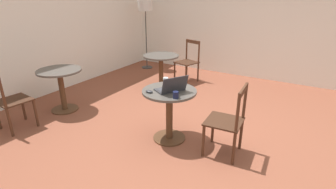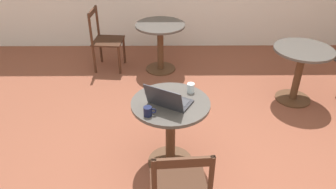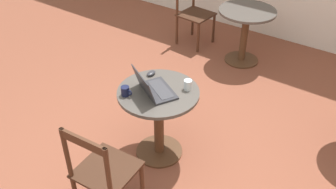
{
  "view_description": "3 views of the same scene",
  "coord_description": "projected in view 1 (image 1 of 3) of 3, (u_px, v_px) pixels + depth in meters",
  "views": [
    {
      "loc": [
        -2.86,
        -1.3,
        1.89
      ],
      "look_at": [
        0.04,
        0.45,
        0.55
      ],
      "focal_mm": 28.0,
      "sensor_mm": 36.0,
      "label": 1
    },
    {
      "loc": [
        -0.21,
        -2.11,
        2.28
      ],
      "look_at": [
        -0.18,
        0.61,
        0.6
      ],
      "focal_mm": 35.0,
      "sensor_mm": 36.0,
      "label": 2
    },
    {
      "loc": [
        1.38,
        -1.76,
        2.54
      ],
      "look_at": [
        -0.17,
        0.45,
        0.59
      ],
      "focal_mm": 40.0,
      "sensor_mm": 36.0,
      "label": 3
    }
  ],
  "objects": [
    {
      "name": "ground_plane",
      "position": [
        194.0,
        139.0,
        3.6
      ],
      "size": [
        16.0,
        16.0,
        0.0
      ],
      "primitive_type": "plane",
      "color": "brown"
    },
    {
      "name": "wall_back",
      "position": [
        33.0,
        24.0,
        4.65
      ],
      "size": [
        9.4,
        0.06,
        2.7
      ],
      "color": "white",
      "rests_on": "ground_plane"
    },
    {
      "name": "wall_side",
      "position": [
        261.0,
        18.0,
        5.67
      ],
      "size": [
        0.06,
        9.4,
        2.7
      ],
      "color": "white",
      "rests_on": "ground_plane"
    },
    {
      "name": "cafe_table_near",
      "position": [
        169.0,
        105.0,
        3.42
      ],
      "size": [
        0.7,
        0.7,
        0.71
      ],
      "color": "#51331E",
      "rests_on": "ground_plane"
    },
    {
      "name": "cafe_table_mid",
      "position": [
        161.0,
        65.0,
        5.25
      ],
      "size": [
        0.7,
        0.7,
        0.71
      ],
      "color": "#51331E",
      "rests_on": "ground_plane"
    },
    {
      "name": "cafe_table_far",
      "position": [
        61.0,
        82.0,
        4.29
      ],
      "size": [
        0.7,
        0.7,
        0.71
      ],
      "color": "#51331E",
      "rests_on": "ground_plane"
    },
    {
      "name": "chair_near_front",
      "position": [
        228.0,
        121.0,
        3.12
      ],
      "size": [
        0.45,
        0.45,
        0.9
      ],
      "color": "#472819",
      "rests_on": "ground_plane"
    },
    {
      "name": "chair_mid_right",
      "position": [
        188.0,
        62.0,
        5.76
      ],
      "size": [
        0.52,
        0.52,
        0.9
      ],
      "color": "#472819",
      "rests_on": "ground_plane"
    },
    {
      "name": "chair_far_left",
      "position": [
        10.0,
        101.0,
        3.71
      ],
      "size": [
        0.45,
        0.45,
        0.9
      ],
      "color": "#472819",
      "rests_on": "ground_plane"
    },
    {
      "name": "floor_lamp",
      "position": [
        145.0,
        9.0,
        6.39
      ],
      "size": [
        0.37,
        0.37,
        1.69
      ],
      "color": "#333333",
      "rests_on": "ground_plane"
    },
    {
      "name": "laptop",
      "position": [
        171.0,
        88.0,
        3.3
      ],
      "size": [
        0.44,
        0.41,
        0.22
      ],
      "color": "#2D2D33",
      "rests_on": "cafe_table_near"
    },
    {
      "name": "mouse",
      "position": [
        149.0,
        91.0,
        3.26
      ],
      "size": [
        0.06,
        0.1,
        0.03
      ],
      "color": "#2D2D33",
      "rests_on": "cafe_table_near"
    },
    {
      "name": "mug",
      "position": [
        176.0,
        95.0,
        3.09
      ],
      "size": [
        0.11,
        0.07,
        0.08
      ],
      "color": "#141938",
      "rests_on": "cafe_table_near"
    },
    {
      "name": "drinking_glass",
      "position": [
        166.0,
        81.0,
        3.56
      ],
      "size": [
        0.07,
        0.07,
        0.09
      ],
      "color": "silver",
      "rests_on": "cafe_table_near"
    }
  ]
}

